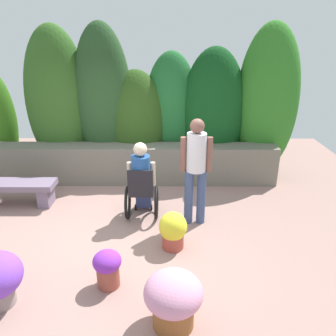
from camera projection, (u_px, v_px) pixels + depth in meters
ground_plane at (120, 232)px, 5.19m from camera, size 10.16×10.16×0.00m
stone_retaining_wall at (132, 164)px, 6.87m from camera, size 5.92×0.52×0.79m
hedge_backdrop at (147, 109)px, 7.04m from camera, size 6.96×1.04×3.15m
stone_bench at (15, 190)px, 5.95m from camera, size 1.44×0.43×0.45m
person_in_wheelchair at (142, 183)px, 5.43m from camera, size 0.53×0.66×1.33m
person_standing_companion at (196, 165)px, 5.11m from camera, size 0.49×0.30×1.74m
flower_pot_purple_near at (173, 298)px, 3.42m from camera, size 0.62×0.62×0.63m
flower_pot_red_accent at (107, 267)px, 4.00m from camera, size 0.35×0.35×0.49m
flower_pot_small_foreground at (173, 230)px, 4.73m from camera, size 0.40×0.40×0.56m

